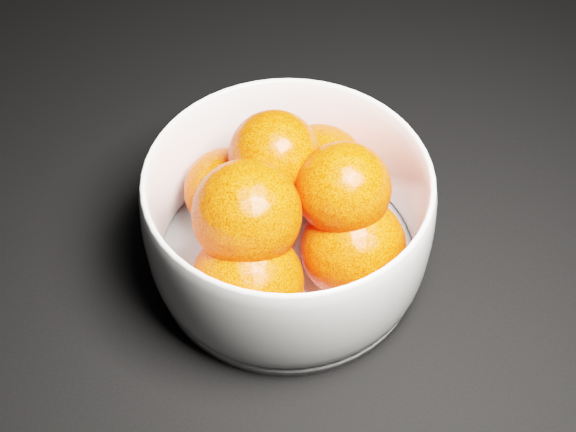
# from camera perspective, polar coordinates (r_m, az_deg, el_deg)

# --- Properties ---
(bowl) EXTENTS (0.21, 0.21, 0.10)m
(bowl) POSITION_cam_1_polar(r_m,az_deg,el_deg) (0.60, 0.00, -0.32)
(bowl) COLOR silver
(bowl) RESTS_ON ground
(orange_pile) EXTENTS (0.17, 0.19, 0.12)m
(orange_pile) POSITION_cam_1_polar(r_m,az_deg,el_deg) (0.58, 0.01, 0.20)
(orange_pile) COLOR #FF3506
(orange_pile) RESTS_ON bowl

